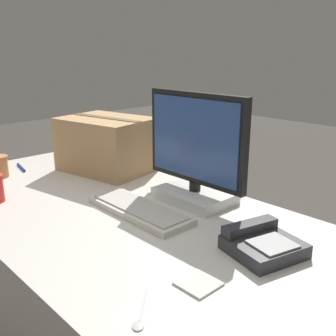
{
  "coord_description": "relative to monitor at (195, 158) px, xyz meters",
  "views": [
    {
      "loc": [
        1.12,
        -0.78,
        1.29
      ],
      "look_at": [
        0.14,
        0.15,
        0.88
      ],
      "focal_mm": 42.0,
      "sensor_mm": 36.0,
      "label": 1
    }
  ],
  "objects": [
    {
      "name": "cardboard_box",
      "position": [
        -0.57,
        -0.0,
        -0.05
      ],
      "size": [
        0.46,
        0.38,
        0.26
      ],
      "rotation": [
        0.0,
        0.0,
        0.19
      ],
      "color": "tan",
      "rests_on": "office_desk"
    },
    {
      "name": "spoon",
      "position": [
        0.39,
        -0.59,
        -0.17
      ],
      "size": [
        0.11,
        0.12,
        0.0
      ],
      "rotation": [
        0.0,
        0.0,
        5.44
      ],
      "color": "silver",
      "rests_on": "office_desk"
    },
    {
      "name": "sticky_note_pad",
      "position": [
        0.39,
        -0.41,
        -0.17
      ],
      "size": [
        0.09,
        0.09,
        0.01
      ],
      "color": "silver",
      "rests_on": "office_desk"
    },
    {
      "name": "monitor",
      "position": [
        0.0,
        0.0,
        0.0
      ],
      "size": [
        0.46,
        0.2,
        0.42
      ],
      "color": "white",
      "rests_on": "office_desk"
    },
    {
      "name": "office_desk",
      "position": [
        -0.17,
        -0.27,
        -0.54
      ],
      "size": [
        1.8,
        0.9,
        0.73
      ],
      "color": "beige",
      "rests_on": "ground_plane"
    },
    {
      "name": "desk_phone",
      "position": [
        0.41,
        -0.16,
        -0.15
      ],
      "size": [
        0.22,
        0.23,
        0.07
      ],
      "rotation": [
        0.0,
        0.0,
        -0.26
      ],
      "color": "#2D2D33",
      "rests_on": "office_desk"
    },
    {
      "name": "keyboard",
      "position": [
        -0.05,
        -0.23,
        -0.16
      ],
      "size": [
        0.43,
        0.16,
        0.03
      ],
      "rotation": [
        0.0,
        0.0,
        -0.01
      ],
      "color": "beige",
      "rests_on": "office_desk"
    },
    {
      "name": "pen_marker",
      "position": [
        -0.88,
        -0.3,
        -0.17
      ],
      "size": [
        0.14,
        0.04,
        0.01
      ],
      "rotation": [
        0.0,
        0.0,
        2.95
      ],
      "color": "#1933B2",
      "rests_on": "office_desk"
    }
  ]
}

